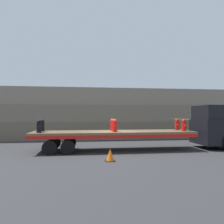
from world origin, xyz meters
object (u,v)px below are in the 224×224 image
object	(u,v)px
fire_hydrant_red_far_1	(112,125)
fire_hydrant_red_near_2	(184,125)
flatbed_trailer	(104,135)
fire_hydrant_black_near_0	(39,126)
fire_hydrant_red_near_1	(115,126)
traffic_cone	(110,155)
fire_hydrant_black_far_0	(42,126)
truck_cab	(214,127)
fire_hydrant_red_far_2	(177,125)

from	to	relation	value
fire_hydrant_red_far_1	fire_hydrant_red_near_2	xyz separation A→B (m)	(4.65, -1.08, 0.00)
flatbed_trailer	fire_hydrant_black_near_0	world-z (taller)	fire_hydrant_black_near_0
fire_hydrant_red_far_1	fire_hydrant_red_near_1	bearing A→B (deg)	-90.00
fire_hydrant_red_near_2	traffic_cone	xyz separation A→B (m)	(-5.29, -2.72, -1.33)
fire_hydrant_black_far_0	fire_hydrant_red_near_1	xyz separation A→B (m)	(4.65, -1.08, 0.00)
truck_cab	traffic_cone	bearing A→B (deg)	-157.23
fire_hydrant_black_far_0	fire_hydrant_red_far_2	xyz separation A→B (m)	(9.29, 0.00, 0.00)
fire_hydrant_red_near_1	fire_hydrant_red_far_2	xyz separation A→B (m)	(4.65, 1.08, 0.00)
fire_hydrant_red_far_1	traffic_cone	world-z (taller)	fire_hydrant_red_far_1
truck_cab	flatbed_trailer	size ratio (longest dim) A/B	0.29
truck_cab	fire_hydrant_red_far_1	size ratio (longest dim) A/B	3.82
truck_cab	fire_hydrant_red_far_2	xyz separation A→B (m)	(-2.48, 0.54, 0.16)
flatbed_trailer	fire_hydrant_red_far_1	size ratio (longest dim) A/B	13.41
truck_cab	fire_hydrant_black_near_0	xyz separation A→B (m)	(-11.77, -0.54, 0.16)
fire_hydrant_red_near_2	fire_hydrant_red_far_2	xyz separation A→B (m)	(0.00, 1.08, 0.00)
fire_hydrant_black_near_0	fire_hydrant_red_far_1	xyz separation A→B (m)	(4.65, 1.08, 0.00)
truck_cab	traffic_cone	xyz separation A→B (m)	(-7.78, -3.26, -1.17)
truck_cab	traffic_cone	distance (m)	8.52
truck_cab	fire_hydrant_red_far_2	size ratio (longest dim) A/B	3.82
fire_hydrant_red_near_1	fire_hydrant_black_far_0	bearing A→B (deg)	166.88
truck_cab	fire_hydrant_red_far_2	bearing A→B (deg)	167.70
fire_hydrant_red_near_1	traffic_cone	bearing A→B (deg)	-103.39
fire_hydrant_red_far_2	fire_hydrant_red_near_2	bearing A→B (deg)	-90.00
fire_hydrant_black_near_0	fire_hydrant_red_far_2	world-z (taller)	same
fire_hydrant_black_near_0	traffic_cone	distance (m)	5.02
fire_hydrant_black_far_0	fire_hydrant_red_far_1	distance (m)	4.65
fire_hydrant_black_far_0	traffic_cone	size ratio (longest dim) A/B	1.25
flatbed_trailer	fire_hydrant_red_near_1	size ratio (longest dim) A/B	13.41
traffic_cone	flatbed_trailer	bearing A→B (deg)	89.48
fire_hydrant_black_near_0	fire_hydrant_red_near_1	xyz separation A→B (m)	(4.65, 0.00, 0.00)
flatbed_trailer	fire_hydrant_red_near_2	bearing A→B (deg)	-5.87
truck_cab	fire_hydrant_black_near_0	distance (m)	11.79
fire_hydrant_red_near_1	fire_hydrant_red_far_2	distance (m)	4.77
truck_cab	fire_hydrant_red_near_2	size ratio (longest dim) A/B	3.82
fire_hydrant_red_near_2	fire_hydrant_black_far_0	bearing A→B (deg)	173.35
fire_hydrant_black_far_0	fire_hydrant_red_far_2	distance (m)	9.29
fire_hydrant_red_far_1	fire_hydrant_red_far_2	world-z (taller)	same
fire_hydrant_red_near_1	fire_hydrant_red_far_1	xyz separation A→B (m)	(0.00, 1.08, 0.00)
fire_hydrant_red_near_1	fire_hydrant_red_far_2	world-z (taller)	same
fire_hydrant_black_far_0	fire_hydrant_red_far_2	bearing A→B (deg)	0.00
fire_hydrant_black_far_0	truck_cab	bearing A→B (deg)	-2.63
fire_hydrant_black_far_0	fire_hydrant_red_far_2	size ratio (longest dim) A/B	1.00
fire_hydrant_red_near_2	truck_cab	bearing A→B (deg)	12.30
flatbed_trailer	traffic_cone	bearing A→B (deg)	-90.52
fire_hydrant_black_near_0	fire_hydrant_red_far_1	bearing A→B (deg)	13.12
fire_hydrant_red_near_2	traffic_cone	size ratio (longest dim) A/B	1.25
fire_hydrant_red_far_2	traffic_cone	bearing A→B (deg)	-144.29
fire_hydrant_black_near_0	fire_hydrant_red_near_2	size ratio (longest dim) A/B	1.00
truck_cab	fire_hydrant_black_near_0	size ratio (longest dim) A/B	3.82
fire_hydrant_black_near_0	fire_hydrant_red_near_1	world-z (taller)	same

